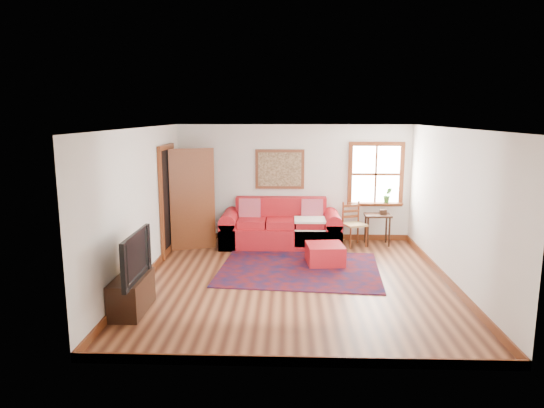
{
  "coord_description": "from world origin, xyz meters",
  "views": [
    {
      "loc": [
        -0.11,
        -7.62,
        2.71
      ],
      "look_at": [
        -0.39,
        0.6,
        1.18
      ],
      "focal_mm": 32.0,
      "sensor_mm": 36.0,
      "label": 1
    }
  ],
  "objects_px": {
    "side_table": "(378,220)",
    "ladder_back_chair": "(353,222)",
    "media_cabinet": "(132,294)",
    "red_leather_sofa": "(281,230)",
    "red_ottoman": "(325,254)"
  },
  "relations": [
    {
      "from": "red_ottoman",
      "to": "side_table",
      "type": "xyz_separation_m",
      "value": [
        1.19,
        1.4,
        0.35
      ]
    },
    {
      "from": "media_cabinet",
      "to": "red_leather_sofa",
      "type": "bearing_deg",
      "value": 60.54
    },
    {
      "from": "ladder_back_chair",
      "to": "media_cabinet",
      "type": "relative_size",
      "value": 1.01
    },
    {
      "from": "ladder_back_chair",
      "to": "side_table",
      "type": "bearing_deg",
      "value": 7.97
    },
    {
      "from": "red_leather_sofa",
      "to": "media_cabinet",
      "type": "bearing_deg",
      "value": -119.46
    },
    {
      "from": "side_table",
      "to": "ladder_back_chair",
      "type": "height_order",
      "value": "ladder_back_chair"
    },
    {
      "from": "side_table",
      "to": "ladder_back_chair",
      "type": "xyz_separation_m",
      "value": [
        -0.51,
        -0.07,
        -0.04
      ]
    },
    {
      "from": "red_leather_sofa",
      "to": "ladder_back_chair",
      "type": "relative_size",
      "value": 2.71
    },
    {
      "from": "red_leather_sofa",
      "to": "ladder_back_chair",
      "type": "xyz_separation_m",
      "value": [
        1.51,
        0.02,
        0.17
      ]
    },
    {
      "from": "red_ottoman",
      "to": "ladder_back_chair",
      "type": "bearing_deg",
      "value": 56.97
    },
    {
      "from": "red_leather_sofa",
      "to": "red_ottoman",
      "type": "relative_size",
      "value": 3.8
    },
    {
      "from": "red_ottoman",
      "to": "ladder_back_chair",
      "type": "height_order",
      "value": "ladder_back_chair"
    },
    {
      "from": "ladder_back_chair",
      "to": "red_ottoman",
      "type": "bearing_deg",
      "value": -117.14
    },
    {
      "from": "red_leather_sofa",
      "to": "ladder_back_chair",
      "type": "bearing_deg",
      "value": 0.64
    },
    {
      "from": "red_leather_sofa",
      "to": "side_table",
      "type": "distance_m",
      "value": 2.04
    }
  ]
}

